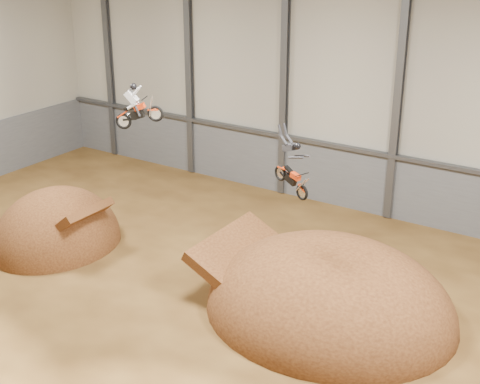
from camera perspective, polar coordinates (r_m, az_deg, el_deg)
name	(u,v)px	position (r m, az deg, el deg)	size (l,w,h in m)	color
floor	(170,325)	(27.35, -5.98, -11.19)	(40.00, 40.00, 0.00)	#472D13
back_wall	(340,83)	(36.64, 8.57, 9.19)	(40.00, 0.10, 14.00)	#A6A293
lower_band_back	(335,175)	(38.02, 8.07, 1.42)	(39.80, 0.18, 3.50)	slate
steel_rail	(335,146)	(37.31, 8.12, 3.95)	(39.80, 0.35, 0.20)	#47494F
steel_column_0	(109,53)	(45.83, -11.15, 11.53)	(0.40, 0.36, 13.90)	#47494F
steel_column_1	(189,64)	(41.53, -4.36, 10.84)	(0.40, 0.36, 13.90)	#47494F
steel_column_2	(284,76)	(37.94, 3.82, 9.81)	(0.40, 0.36, 13.90)	#47494F
steel_column_3	(399,91)	(35.24, 13.39, 8.35)	(0.40, 0.36, 13.90)	#47494F
takeoff_ramp	(58,244)	(34.73, -15.28, -4.33)	(5.82, 6.71, 5.82)	#422210
landing_ramp	(329,313)	(28.19, 7.57, -10.17)	(10.47, 9.26, 6.04)	#422210
fmx_rider_a	(141,103)	(28.68, -8.47, 7.56)	(2.17, 0.83, 1.96)	red
fmx_rider_b	(290,162)	(24.83, 4.30, 2.59)	(2.54, 0.73, 2.18)	#BC300E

